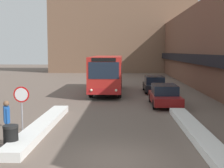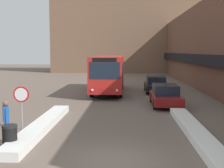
{
  "view_description": "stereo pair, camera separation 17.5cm",
  "coord_description": "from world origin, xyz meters",
  "px_view_note": "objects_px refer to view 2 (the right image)",
  "views": [
    {
      "loc": [
        0.32,
        -10.4,
        3.75
      ],
      "look_at": [
        -0.3,
        6.59,
        1.98
      ],
      "focal_mm": 50.0,
      "sensor_mm": 36.0,
      "label": 1
    },
    {
      "loc": [
        0.49,
        -10.4,
        3.75
      ],
      "look_at": [
        -0.3,
        6.59,
        1.98
      ],
      "focal_mm": 50.0,
      "sensor_mm": 36.0,
      "label": 2
    }
  ],
  "objects_px": {
    "pedestrian": "(6,117)",
    "trash_bin": "(10,137)",
    "parked_car_front": "(165,95)",
    "stop_sign": "(21,99)",
    "city_bus": "(108,73)",
    "parked_car_middle": "(156,84)"
  },
  "relations": [
    {
      "from": "city_bus",
      "to": "trash_bin",
      "type": "xyz_separation_m",
      "value": [
        -2.82,
        -16.97,
        -1.34
      ]
    },
    {
      "from": "pedestrian",
      "to": "parked_car_front",
      "type": "bearing_deg",
      "value": 114.53
    },
    {
      "from": "parked_car_front",
      "to": "stop_sign",
      "type": "bearing_deg",
      "value": -137.15
    },
    {
      "from": "trash_bin",
      "to": "city_bus",
      "type": "bearing_deg",
      "value": 80.56
    },
    {
      "from": "city_bus",
      "to": "parked_car_front",
      "type": "height_order",
      "value": "city_bus"
    },
    {
      "from": "parked_car_middle",
      "to": "pedestrian",
      "type": "xyz_separation_m",
      "value": [
        -7.64,
        -16.57,
        0.32
      ]
    },
    {
      "from": "city_bus",
      "to": "parked_car_front",
      "type": "bearing_deg",
      "value": -57.31
    },
    {
      "from": "parked_car_middle",
      "to": "stop_sign",
      "type": "distance_m",
      "value": 16.37
    },
    {
      "from": "stop_sign",
      "to": "city_bus",
      "type": "bearing_deg",
      "value": 76.46
    },
    {
      "from": "parked_car_middle",
      "to": "trash_bin",
      "type": "height_order",
      "value": "parked_car_middle"
    },
    {
      "from": "city_bus",
      "to": "pedestrian",
      "type": "distance_m",
      "value": 16.49
    },
    {
      "from": "parked_car_middle",
      "to": "parked_car_front",
      "type": "bearing_deg",
      "value": -90.0
    },
    {
      "from": "stop_sign",
      "to": "trash_bin",
      "type": "xyz_separation_m",
      "value": [
        0.54,
        -3.0,
        -1.04
      ]
    },
    {
      "from": "parked_car_front",
      "to": "pedestrian",
      "type": "distance_m",
      "value": 12.07
    },
    {
      "from": "city_bus",
      "to": "stop_sign",
      "type": "distance_m",
      "value": 14.38
    },
    {
      "from": "stop_sign",
      "to": "trash_bin",
      "type": "height_order",
      "value": "stop_sign"
    },
    {
      "from": "pedestrian",
      "to": "trash_bin",
      "type": "bearing_deg",
      "value": 2.61
    },
    {
      "from": "stop_sign",
      "to": "pedestrian",
      "type": "height_order",
      "value": "stop_sign"
    },
    {
      "from": "stop_sign",
      "to": "trash_bin",
      "type": "bearing_deg",
      "value": -79.72
    },
    {
      "from": "parked_car_middle",
      "to": "pedestrian",
      "type": "height_order",
      "value": "pedestrian"
    },
    {
      "from": "parked_car_front",
      "to": "parked_car_middle",
      "type": "relative_size",
      "value": 1.04
    },
    {
      "from": "parked_car_front",
      "to": "trash_bin",
      "type": "distance_m",
      "value": 12.45
    }
  ]
}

